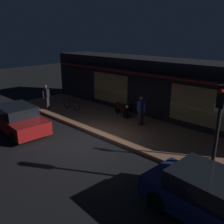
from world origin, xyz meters
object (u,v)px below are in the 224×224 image
object	(u,v)px
motorcycle	(122,108)
parked_car_near	(18,119)
bicycle_parked	(71,104)
person_photographer	(46,96)
person_bystander	(141,110)
parked_car_far	(214,200)
sign_post	(217,128)
traffic_light_pole	(219,120)

from	to	relation	value
motorcycle	parked_car_near	bearing A→B (deg)	-115.32
parked_car_near	bicycle_parked	bearing A→B (deg)	100.82
person_photographer	motorcycle	bearing A→B (deg)	27.65
bicycle_parked	person_bystander	distance (m)	5.37
person_bystander	parked_car_far	size ratio (longest dim) A/B	0.40
sign_post	bicycle_parked	bearing A→B (deg)	179.21
sign_post	traffic_light_pole	world-z (taller)	traffic_light_pole
motorcycle	person_bystander	world-z (taller)	person_bystander
motorcycle	parked_car_far	xyz separation A→B (m)	(7.70, -4.86, 0.06)
person_bystander	traffic_light_pole	world-z (taller)	traffic_light_pole
traffic_light_pole	parked_car_far	distance (m)	2.39
sign_post	parked_car_near	bearing A→B (deg)	-155.89
bicycle_parked	parked_car_near	bearing A→B (deg)	-79.18
sign_post	motorcycle	bearing A→B (deg)	166.82
motorcycle	bicycle_parked	size ratio (longest dim) A/B	0.98
parked_car_far	person_bystander	bearing A→B (deg)	143.22
parked_car_far	person_photographer	bearing A→B (deg)	169.06
bicycle_parked	traffic_light_pole	distance (m)	10.82
motorcycle	person_photographer	world-z (taller)	person_photographer
sign_post	parked_car_near	xyz separation A→B (m)	(-8.99, -4.02, -0.81)
parked_car_far	bicycle_parked	bearing A→B (deg)	162.50
person_bystander	person_photographer	bearing A→B (deg)	-163.35
parked_car_near	motorcycle	bearing A→B (deg)	64.68
bicycle_parked	person_photographer	bearing A→B (deg)	-139.61
person_bystander	parked_car_far	world-z (taller)	person_bystander
motorcycle	parked_car_near	world-z (taller)	parked_car_near
person_photographer	parked_car_near	bearing A→B (deg)	-55.58
person_photographer	traffic_light_pole	world-z (taller)	traffic_light_pole
motorcycle	person_bystander	bearing A→B (deg)	-14.93
sign_post	traffic_light_pole	distance (m)	2.23
person_photographer	parked_car_far	size ratio (longest dim) A/B	0.40
motorcycle	person_photographer	xyz separation A→B (m)	(-4.70, -2.46, 0.38)
person_bystander	sign_post	world-z (taller)	sign_post
person_photographer	sign_post	bearing A→B (deg)	5.00
person_photographer	person_bystander	xyz separation A→B (m)	(6.57, 1.96, 0.00)
bicycle_parked	person_bystander	size ratio (longest dim) A/B	0.99
motorcycle	sign_post	size ratio (longest dim) A/B	0.68
parked_car_near	parked_car_far	xyz separation A→B (m)	(10.31, 0.66, 0.00)
traffic_light_pole	motorcycle	bearing A→B (deg)	154.22
person_photographer	parked_car_near	size ratio (longest dim) A/B	0.40
person_bystander	traffic_light_pole	size ratio (longest dim) A/B	0.46
person_bystander	motorcycle	bearing A→B (deg)	165.07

